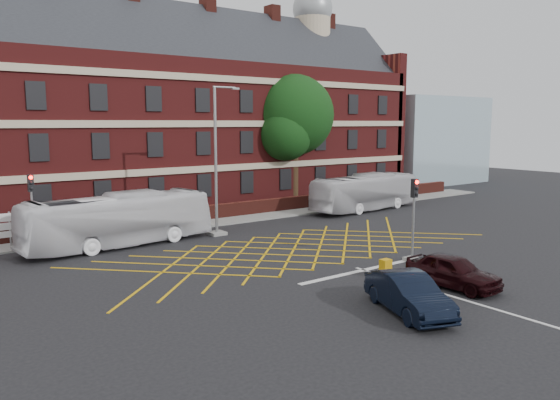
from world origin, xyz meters
TOP-DOWN VIEW (x-y plane):
  - ground at (0.00, 0.00)m, footprint 120.00×120.00m
  - victorian_building at (0.25, 22.00)m, footprint 51.00×12.17m
  - boundary_wall at (0.00, 13.00)m, footprint 56.00×0.50m
  - far_pavement at (0.00, 12.00)m, footprint 60.00×3.00m
  - glass_block at (34.00, 21.00)m, footprint 14.00×10.00m
  - box_junction_hatching at (0.00, 2.00)m, footprint 8.22×8.22m
  - stop_line at (0.00, -3.50)m, footprint 8.00×0.30m
  - centre_line at (0.00, -10.00)m, footprint 0.15×14.00m
  - bus_left at (-7.60, 8.64)m, footprint 11.22×3.48m
  - bus_right at (13.18, 9.42)m, footprint 10.75×3.30m
  - car_navy at (-2.96, -8.73)m, footprint 3.04×4.77m
  - car_maroon at (1.14, -7.73)m, footprint 1.87×4.29m
  - deciduous_tree at (11.15, 16.33)m, footprint 7.42×7.07m
  - traffic_light_near at (3.25, -3.75)m, footprint 0.70×0.70m
  - traffic_light_far at (-11.82, 10.40)m, footprint 0.70×0.70m
  - street_lamp at (-1.39, 8.09)m, footprint 2.25×1.00m
  - direction_signs at (-12.86, 11.17)m, footprint 1.10×0.16m
  - utility_cabinet at (-0.18, -5.05)m, footprint 0.49×0.38m

SIDE VIEW (x-z plane):
  - ground at x=0.00m, z-range 0.00..0.00m
  - box_junction_hatching at x=0.00m, z-range 0.00..0.02m
  - stop_line at x=0.00m, z-range 0.00..0.02m
  - centre_line at x=0.00m, z-range 0.00..0.02m
  - far_pavement at x=0.00m, z-range 0.00..0.12m
  - utility_cabinet at x=-0.18m, z-range 0.00..0.89m
  - boundary_wall at x=0.00m, z-range 0.00..1.10m
  - car_maroon at x=1.14m, z-range 0.00..1.44m
  - car_navy at x=-2.96m, z-range 0.00..1.49m
  - direction_signs at x=-12.86m, z-range 0.28..2.48m
  - bus_right at x=13.18m, z-range 0.00..2.95m
  - bus_left at x=-7.60m, z-range 0.00..3.08m
  - traffic_light_near at x=3.25m, z-range -0.37..3.90m
  - traffic_light_far at x=-11.82m, z-range -0.37..3.90m
  - street_lamp at x=-1.39m, z-range -1.42..7.91m
  - glass_block at x=34.00m, z-range 0.00..10.00m
  - deciduous_tree at x=11.15m, z-range 1.60..12.88m
  - victorian_building at x=0.25m, z-range -2.36..18.04m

